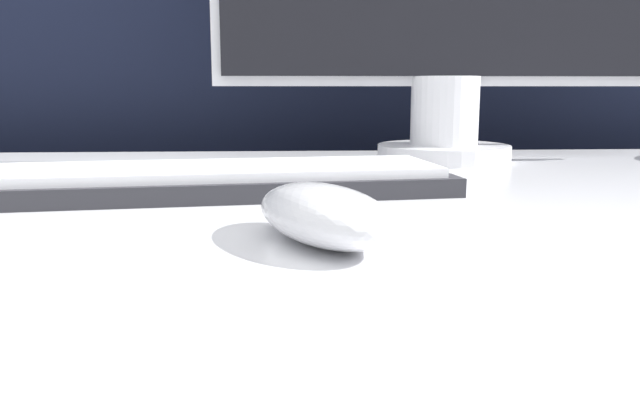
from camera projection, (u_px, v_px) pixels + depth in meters
name	position (u px, v px, depth m)	size (l,w,h in m)	color
partition_panel	(332.00, 172.00, 1.05)	(5.00, 0.03, 1.31)	black
computer_mouse_near	(324.00, 214.00, 0.36)	(0.11, 0.14, 0.03)	white
keyboard	(202.00, 180.00, 0.54)	(0.44, 0.18, 0.02)	#28282D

